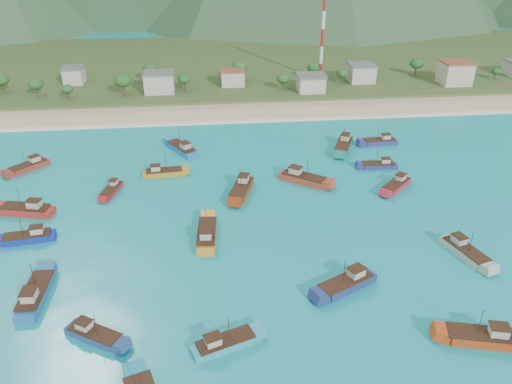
{
  "coord_description": "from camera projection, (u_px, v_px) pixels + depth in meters",
  "views": [
    {
      "loc": [
        -14.2,
        -77.17,
        54.95
      ],
      "look_at": [
        -4.35,
        18.0,
        3.0
      ],
      "focal_mm": 35.0,
      "sensor_mm": 36.0,
      "label": 1
    }
  ],
  "objects": [
    {
      "name": "boat_24",
      "position": [
        465.0,
        252.0,
        92.96
      ],
      "size": [
        6.08,
        11.01,
        6.24
      ],
      "rotation": [
        0.0,
        0.0,
        3.44
      ],
      "color": "#BBB5A9",
      "rests_on": "ground"
    },
    {
      "name": "radio_tower",
      "position": [
        323.0,
        29.0,
        182.28
      ],
      "size": [
        1.2,
        1.2,
        37.73
      ],
      "color": "red",
      "rests_on": "ground"
    },
    {
      "name": "boat_23",
      "position": [
        344.0,
        146.0,
        136.58
      ],
      "size": [
        7.94,
        12.2,
        6.97
      ],
      "rotation": [
        0.0,
        0.0,
        2.73
      ],
      "color": "#197A63",
      "rests_on": "ground"
    },
    {
      "name": "surf_line",
      "position": [
        253.0,
        122.0,
        155.72
      ],
      "size": [
        400.0,
        2.5,
        0.08
      ],
      "primitive_type": "cube",
      "color": "white",
      "rests_on": "ground"
    },
    {
      "name": "boat_2",
      "position": [
        346.0,
        284.0,
        84.63
      ],
      "size": [
        11.31,
        7.95,
        6.52
      ],
      "rotation": [
        0.0,
        0.0,
        2.05
      ],
      "color": "navy",
      "rests_on": "ground"
    },
    {
      "name": "boat_5",
      "position": [
        241.0,
        189.0,
        114.51
      ],
      "size": [
        6.8,
        11.92,
        6.76
      ],
      "rotation": [
        0.0,
        0.0,
        2.82
      ],
      "color": "maroon",
      "rests_on": "ground"
    },
    {
      "name": "boat_16",
      "position": [
        207.0,
        235.0,
        97.7
      ],
      "size": [
        4.18,
        11.77,
        6.84
      ],
      "rotation": [
        0.0,
        0.0,
        6.22
      ],
      "color": "orange",
      "rests_on": "ground"
    },
    {
      "name": "village",
      "position": [
        313.0,
        77.0,
        183.3
      ],
      "size": [
        210.77,
        27.3,
        7.87
      ],
      "color": "beige",
      "rests_on": "ground"
    },
    {
      "name": "boat_6",
      "position": [
        28.0,
        238.0,
        97.27
      ],
      "size": [
        10.13,
        4.28,
        5.8
      ],
      "rotation": [
        0.0,
        0.0,
        1.72
      ],
      "color": "navy",
      "rests_on": "ground"
    },
    {
      "name": "boat_14",
      "position": [
        303.0,
        179.0,
        119.15
      ],
      "size": [
        11.46,
        9.59,
        6.88
      ],
      "rotation": [
        0.0,
        0.0,
        4.09
      ],
      "color": "#A63925",
      "rests_on": "ground"
    },
    {
      "name": "boat_21",
      "position": [
        36.0,
        295.0,
        82.08
      ],
      "size": [
        3.78,
        11.67,
        6.83
      ],
      "rotation": [
        0.0,
        0.0,
        6.25
      ],
      "color": "#215E96",
      "rests_on": "ground"
    },
    {
      "name": "boat_9",
      "position": [
        29.0,
        167.0,
        125.38
      ],
      "size": [
        9.27,
        9.34,
        6.0
      ],
      "rotation": [
        0.0,
        0.0,
        2.36
      ],
      "color": "maroon",
      "rests_on": "ground"
    },
    {
      "name": "boat_13",
      "position": [
        163.0,
        173.0,
        122.41
      ],
      "size": [
        9.96,
        3.75,
        5.75
      ],
      "rotation": [
        0.0,
        0.0,
        4.8
      ],
      "color": "#B6831E",
      "rests_on": "ground"
    },
    {
      "name": "boat_3",
      "position": [
        379.0,
        166.0,
        126.3
      ],
      "size": [
        9.02,
        3.2,
        5.24
      ],
      "rotation": [
        0.0,
        0.0,
        1.51
      ],
      "color": "navy",
      "rests_on": "ground"
    },
    {
      "name": "boat_15",
      "position": [
        182.0,
        149.0,
        134.89
      ],
      "size": [
        8.79,
        11.38,
        6.68
      ],
      "rotation": [
        0.0,
        0.0,
        0.55
      ],
      "color": "#226CB8",
      "rests_on": "ground"
    },
    {
      "name": "boat_20",
      "position": [
        396.0,
        186.0,
        116.55
      ],
      "size": [
        9.11,
        8.88,
        5.8
      ],
      "rotation": [
        0.0,
        0.0,
        2.33
      ],
      "color": "#B52437",
      "rests_on": "ground"
    },
    {
      "name": "ground",
      "position": [
        288.0,
        249.0,
        94.97
      ],
      "size": [
        600.0,
        600.0,
        0.0
      ],
      "primitive_type": "plane",
      "color": "#0C8584",
      "rests_on": "ground"
    },
    {
      "name": "boat_0",
      "position": [
        482.0,
        338.0,
        73.74
      ],
      "size": [
        11.44,
        5.83,
        6.49
      ],
      "rotation": [
        0.0,
        0.0,
        1.32
      ],
      "color": "#B83C13",
      "rests_on": "ground"
    },
    {
      "name": "boat_22",
      "position": [
        27.0,
        210.0,
        106.19
      ],
      "size": [
        11.88,
        5.9,
        6.74
      ],
      "rotation": [
        0.0,
        0.0,
        1.34
      ],
      "color": "red",
      "rests_on": "ground"
    },
    {
      "name": "boat_4",
      "position": [
        112.0,
        190.0,
        114.81
      ],
      "size": [
        4.44,
        8.63,
        4.89
      ],
      "rotation": [
        0.0,
        0.0,
        2.89
      ],
      "color": "#A81B24",
      "rests_on": "ground"
    },
    {
      "name": "land",
      "position": [
        237.0,
        65.0,
        217.34
      ],
      "size": [
        400.0,
        110.0,
        2.4
      ],
      "primitive_type": "cube",
      "color": "#385123",
      "rests_on": "ground"
    },
    {
      "name": "boat_19",
      "position": [
        225.0,
        344.0,
        72.83
      ],
      "size": [
        9.99,
        5.94,
        5.67
      ],
      "rotation": [
        0.0,
        0.0,
        5.06
      ],
      "color": "teal",
      "rests_on": "ground"
    },
    {
      "name": "vegetation",
      "position": [
        219.0,
        77.0,
        182.0
      ],
      "size": [
        276.58,
        25.76,
        8.06
      ],
      "color": "#235623",
      "rests_on": "ground"
    },
    {
      "name": "boat_7",
      "position": [
        379.0,
        142.0,
        139.62
      ],
      "size": [
        9.93,
        3.58,
        5.76
      ],
      "rotation": [
        0.0,
        0.0,
        1.64
      ],
      "color": "navy",
      "rests_on": "ground"
    },
    {
      "name": "beach",
      "position": [
        250.0,
        111.0,
        164.02
      ],
      "size": [
        400.0,
        18.0,
        1.2
      ],
      "primitive_type": "cube",
      "color": "beige",
      "rests_on": "ground"
    },
    {
      "name": "boat_18",
      "position": [
        94.0,
        335.0,
        74.43
      ],
      "size": [
        9.33,
        7.1,
        5.46
      ],
      "rotation": [
        0.0,
        0.0,
        4.17
      ],
      "color": "navy",
      "rests_on": "ground"
    }
  ]
}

